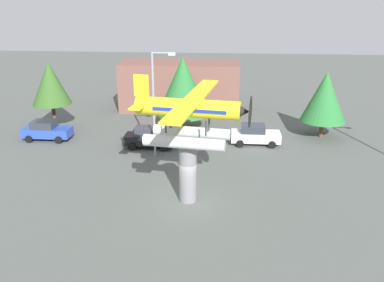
{
  "coord_description": "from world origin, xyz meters",
  "views": [
    {
      "loc": [
        2.24,
        -22.9,
        12.22
      ],
      "look_at": [
        0.0,
        3.0,
        2.91
      ],
      "focal_mm": 38.09,
      "sensor_mm": 36.0,
      "label": 1
    }
  ],
  "objects_px": {
    "storefront_building": "(181,86)",
    "tree_center_back": "(325,97)",
    "car_far_white": "(255,135)",
    "car_near_blue": "(46,130)",
    "floatplane_monument": "(190,116)",
    "streetlight_primary": "(156,98)",
    "tree_west": "(50,83)",
    "display_pedestal": "(188,172)",
    "car_mid_black": "(149,137)",
    "tree_east": "(183,86)"
  },
  "relations": [
    {
      "from": "floatplane_monument",
      "to": "car_near_blue",
      "type": "relative_size",
      "value": 2.49
    },
    {
      "from": "car_near_blue",
      "to": "tree_west",
      "type": "relative_size",
      "value": 0.64
    },
    {
      "from": "display_pedestal",
      "to": "storefront_building",
      "type": "distance_m",
      "value": 22.21
    },
    {
      "from": "tree_center_back",
      "to": "tree_west",
      "type": "bearing_deg",
      "value": -179.67
    },
    {
      "from": "car_near_blue",
      "to": "storefront_building",
      "type": "relative_size",
      "value": 0.32
    },
    {
      "from": "car_near_blue",
      "to": "streetlight_primary",
      "type": "height_order",
      "value": "streetlight_primary"
    },
    {
      "from": "storefront_building",
      "to": "car_far_white",
      "type": "bearing_deg",
      "value": -55.53
    },
    {
      "from": "tree_west",
      "to": "tree_east",
      "type": "distance_m",
      "value": 12.28
    },
    {
      "from": "display_pedestal",
      "to": "storefront_building",
      "type": "bearing_deg",
      "value": 97.58
    },
    {
      "from": "car_far_white",
      "to": "tree_center_back",
      "type": "relative_size",
      "value": 0.7
    },
    {
      "from": "car_near_blue",
      "to": "tree_center_back",
      "type": "height_order",
      "value": "tree_center_back"
    },
    {
      "from": "car_mid_black",
      "to": "tree_center_back",
      "type": "distance_m",
      "value": 15.92
    },
    {
      "from": "display_pedestal",
      "to": "tree_center_back",
      "type": "height_order",
      "value": "tree_center_back"
    },
    {
      "from": "car_near_blue",
      "to": "tree_center_back",
      "type": "relative_size",
      "value": 0.7
    },
    {
      "from": "display_pedestal",
      "to": "streetlight_primary",
      "type": "xyz_separation_m",
      "value": [
        -3.17,
        7.29,
        2.86
      ]
    },
    {
      "from": "streetlight_primary",
      "to": "tree_west",
      "type": "xyz_separation_m",
      "value": [
        -10.87,
        5.77,
        -0.24
      ]
    },
    {
      "from": "car_far_white",
      "to": "tree_center_back",
      "type": "xyz_separation_m",
      "value": [
        6.14,
        2.47,
        2.89
      ]
    },
    {
      "from": "car_mid_black",
      "to": "car_far_white",
      "type": "relative_size",
      "value": 1.0
    },
    {
      "from": "display_pedestal",
      "to": "tree_east",
      "type": "relative_size",
      "value": 0.56
    },
    {
      "from": "car_far_white",
      "to": "car_mid_black",
      "type": "bearing_deg",
      "value": -170.53
    },
    {
      "from": "car_mid_black",
      "to": "tree_east",
      "type": "distance_m",
      "value": 6.5
    },
    {
      "from": "storefront_building",
      "to": "tree_west",
      "type": "height_order",
      "value": "tree_west"
    },
    {
      "from": "car_far_white",
      "to": "storefront_building",
      "type": "relative_size",
      "value": 0.32
    },
    {
      "from": "car_far_white",
      "to": "storefront_building",
      "type": "height_order",
      "value": "storefront_building"
    },
    {
      "from": "car_mid_black",
      "to": "car_far_white",
      "type": "height_order",
      "value": "same"
    },
    {
      "from": "display_pedestal",
      "to": "tree_west",
      "type": "relative_size",
      "value": 0.59
    },
    {
      "from": "car_mid_black",
      "to": "tree_east",
      "type": "xyz_separation_m",
      "value": [
        2.37,
        5.03,
        3.36
      ]
    },
    {
      "from": "car_far_white",
      "to": "streetlight_primary",
      "type": "distance_m",
      "value": 9.52
    },
    {
      "from": "streetlight_primary",
      "to": "display_pedestal",
      "type": "bearing_deg",
      "value": -66.53
    },
    {
      "from": "floatplane_monument",
      "to": "streetlight_primary",
      "type": "bearing_deg",
      "value": 122.33
    },
    {
      "from": "storefront_building",
      "to": "tree_center_back",
      "type": "distance_m",
      "value": 16.46
    },
    {
      "from": "streetlight_primary",
      "to": "tree_center_back",
      "type": "height_order",
      "value": "streetlight_primary"
    },
    {
      "from": "streetlight_primary",
      "to": "tree_east",
      "type": "bearing_deg",
      "value": 79.12
    },
    {
      "from": "floatplane_monument",
      "to": "car_far_white",
      "type": "distance_m",
      "value": 12.62
    },
    {
      "from": "display_pedestal",
      "to": "streetlight_primary",
      "type": "bearing_deg",
      "value": 113.47
    },
    {
      "from": "car_mid_black",
      "to": "display_pedestal",
      "type": "bearing_deg",
      "value": -65.56
    },
    {
      "from": "floatplane_monument",
      "to": "car_far_white",
      "type": "relative_size",
      "value": 2.49
    },
    {
      "from": "streetlight_primary",
      "to": "tree_west",
      "type": "relative_size",
      "value": 1.27
    },
    {
      "from": "car_far_white",
      "to": "car_near_blue",
      "type": "bearing_deg",
      "value": -178.76
    },
    {
      "from": "tree_west",
      "to": "tree_center_back",
      "type": "xyz_separation_m",
      "value": [
        24.99,
        0.14,
        -0.78
      ]
    },
    {
      "from": "display_pedestal",
      "to": "tree_center_back",
      "type": "bearing_deg",
      "value": 50.36
    },
    {
      "from": "tree_east",
      "to": "storefront_building",
      "type": "bearing_deg",
      "value": 98.1
    },
    {
      "from": "streetlight_primary",
      "to": "floatplane_monument",
      "type": "bearing_deg",
      "value": -65.74
    },
    {
      "from": "floatplane_monument",
      "to": "car_mid_black",
      "type": "height_order",
      "value": "floatplane_monument"
    },
    {
      "from": "car_far_white",
      "to": "tree_center_back",
      "type": "bearing_deg",
      "value": 21.94
    },
    {
      "from": "car_near_blue",
      "to": "tree_center_back",
      "type": "distance_m",
      "value": 24.96
    },
    {
      "from": "car_far_white",
      "to": "storefront_building",
      "type": "distance_m",
      "value": 13.78
    },
    {
      "from": "car_far_white",
      "to": "streetlight_primary",
      "type": "height_order",
      "value": "streetlight_primary"
    },
    {
      "from": "tree_west",
      "to": "display_pedestal",
      "type": "bearing_deg",
      "value": -42.94
    },
    {
      "from": "streetlight_primary",
      "to": "storefront_building",
      "type": "xyz_separation_m",
      "value": [
        0.24,
        14.71,
        -2.14
      ]
    }
  ]
}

